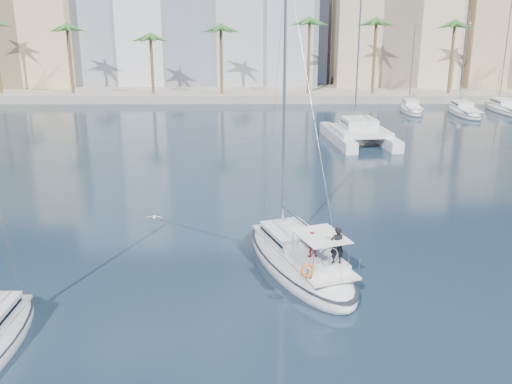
{
  "coord_description": "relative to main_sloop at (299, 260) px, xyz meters",
  "views": [
    {
      "loc": [
        -1.31,
        -30.46,
        12.95
      ],
      "look_at": [
        -1.26,
        1.5,
        2.88
      ],
      "focal_mm": 40.0,
      "sensor_mm": 36.0,
      "label": 1
    }
  ],
  "objects": [
    {
      "name": "palm_left",
      "position": [
        -35.01,
        59.94,
        9.76
      ],
      "size": [
        3.6,
        3.6,
        12.3
      ],
      "color": "brown",
      "rests_on": "ground"
    },
    {
      "name": "building_tan_left",
      "position": [
        -43.01,
        71.94,
        10.48
      ],
      "size": [
        22.0,
        14.0,
        22.0
      ],
      "primitive_type": "cube",
      "color": "tan",
      "rests_on": "ground"
    },
    {
      "name": "ground",
      "position": [
        -1.01,
        2.94,
        -0.52
      ],
      "size": [
        160.0,
        160.0,
        0.0
      ],
      "primitive_type": "plane",
      "color": "black",
      "rests_on": "ground"
    },
    {
      "name": "seagull",
      "position": [
        -8.78,
        6.79,
        -0.05
      ],
      "size": [
        1.03,
        0.44,
        0.19
      ],
      "color": "silver",
      "rests_on": "ground"
    },
    {
      "name": "palm_centre",
      "position": [
        -1.01,
        59.94,
        9.76
      ],
      "size": [
        3.6,
        3.6,
        12.3
      ],
      "color": "brown",
      "rests_on": "ground"
    },
    {
      "name": "main_sloop",
      "position": [
        0.0,
        0.0,
        0.0
      ],
      "size": [
        7.06,
        11.52,
        16.31
      ],
      "rotation": [
        0.0,
        0.0,
        0.35
      ],
      "color": "silver",
      "rests_on": "ground"
    },
    {
      "name": "catamaran",
      "position": [
        8.54,
        31.0,
        0.62
      ],
      "size": [
        6.95,
        12.0,
        16.75
      ],
      "rotation": [
        0.0,
        0.0,
        0.11
      ],
      "color": "silver",
      "rests_on": "ground"
    },
    {
      "name": "building_beige",
      "position": [
        20.99,
        72.94,
        9.48
      ],
      "size": [
        20.0,
        14.0,
        20.0
      ],
      "primitive_type": "cube",
      "color": "#CAB191",
      "rests_on": "ground"
    },
    {
      "name": "building_modern",
      "position": [
        -13.01,
        75.94,
        13.48
      ],
      "size": [
        42.0,
        16.0,
        28.0
      ],
      "primitive_type": "cube",
      "color": "silver",
      "rests_on": "ground"
    },
    {
      "name": "moored_yacht_a",
      "position": [
        18.99,
        49.94,
        -0.52
      ],
      "size": [
        3.37,
        9.52,
        11.9
      ],
      "primitive_type": null,
      "rotation": [
        0.0,
        0.0,
        -0.07
      ],
      "color": "silver",
      "rests_on": "ground"
    },
    {
      "name": "quay",
      "position": [
        -1.01,
        63.94,
        0.08
      ],
      "size": [
        120.0,
        14.0,
        1.2
      ],
      "primitive_type": "cube",
      "color": "gray",
      "rests_on": "ground"
    },
    {
      "name": "moored_yacht_b",
      "position": [
        25.49,
        47.94,
        -0.52
      ],
      "size": [
        3.32,
        10.83,
        13.72
      ],
      "primitive_type": null,
      "rotation": [
        0.0,
        0.0,
        -0.02
      ],
      "color": "silver",
      "rests_on": "ground"
    },
    {
      "name": "palm_right",
      "position": [
        32.99,
        59.94,
        9.76
      ],
      "size": [
        3.6,
        3.6,
        12.3
      ],
      "color": "brown",
      "rests_on": "ground"
    },
    {
      "name": "moored_yacht_c",
      "position": [
        31.99,
        49.94,
        -0.52
      ],
      "size": [
        3.98,
        12.33,
        15.54
      ],
      "primitive_type": null,
      "rotation": [
        0.0,
        0.0,
        0.03
      ],
      "color": "silver",
      "rests_on": "ground"
    }
  ]
}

